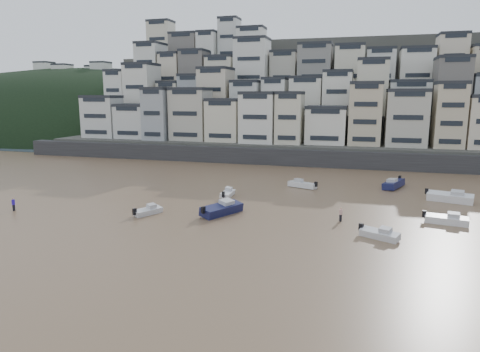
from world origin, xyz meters
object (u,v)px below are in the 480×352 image
(person_pink, at_px, (341,214))
(boat_b, at_px, (380,233))
(boat_f, at_px, (228,193))
(boat_d, at_px, (447,218))
(boat_g, at_px, (450,196))
(boat_j, at_px, (148,210))
(boat_c, at_px, (222,208))
(boat_i, at_px, (394,182))
(boat_h, at_px, (302,183))
(person_blue, at_px, (13,204))

(person_pink, bearing_deg, boat_b, -51.48)
(boat_f, distance_m, boat_b, 25.03)
(boat_d, relative_size, boat_b, 1.15)
(boat_g, bearing_deg, person_pink, -120.95)
(boat_g, distance_m, boat_d, 11.77)
(boat_j, height_order, boat_b, boat_b)
(boat_c, relative_size, boat_i, 1.01)
(boat_f, distance_m, person_pink, 18.68)
(boat_c, bearing_deg, boat_h, 5.24)
(boat_g, xyz_separation_m, boat_c, (-28.94, -14.91, 0.00))
(boat_g, height_order, boat_i, boat_g)
(boat_i, relative_size, person_pink, 3.71)
(boat_b, bearing_deg, person_pink, 155.30)
(boat_i, bearing_deg, boat_j, -29.52)
(boat_g, distance_m, person_blue, 59.27)
(boat_b, bearing_deg, boat_g, 89.00)
(boat_d, relative_size, person_blue, 2.96)
(boat_h, height_order, boat_b, boat_h)
(boat_c, relative_size, person_blue, 3.77)
(boat_i, xyz_separation_m, boat_h, (-14.27, -3.90, -0.18))
(boat_d, bearing_deg, person_blue, -161.12)
(boat_g, relative_size, boat_d, 1.27)
(boat_g, height_order, boat_j, boat_g)
(boat_j, relative_size, boat_b, 0.92)
(boat_c, height_order, person_blue, boat_c)
(boat_i, bearing_deg, boat_f, -39.93)
(boat_b, height_order, person_pink, person_pink)
(boat_c, relative_size, person_pink, 3.77)
(boat_c, distance_m, person_pink, 14.63)
(boat_j, bearing_deg, person_blue, 127.83)
(boat_g, relative_size, boat_i, 1.01)
(boat_b, distance_m, person_pink, 6.85)
(boat_h, bearing_deg, boat_i, -143.76)
(boat_b, bearing_deg, person_blue, -151.28)
(boat_h, xyz_separation_m, boat_b, (11.20, -22.90, -0.09))
(boat_f, bearing_deg, boat_h, -47.39)
(boat_j, distance_m, person_pink, 23.82)
(boat_h, height_order, person_pink, person_pink)
(boat_j, xyz_separation_m, person_pink, (23.53, 3.68, 0.31))
(boat_g, xyz_separation_m, person_blue, (-55.54, -20.70, -0.02))
(boat_c, bearing_deg, boat_i, -16.64)
(boat_g, height_order, boat_h, boat_g)
(boat_g, relative_size, boat_c, 0.99)
(boat_j, xyz_separation_m, boat_c, (8.94, 2.58, 0.33))
(boat_h, height_order, person_blue, person_blue)
(boat_h, xyz_separation_m, person_pink, (6.94, -17.54, 0.17))
(boat_d, height_order, boat_f, boat_d)
(boat_g, relative_size, person_pink, 3.75)
(boat_j, height_order, boat_f, boat_f)
(boat_j, bearing_deg, boat_i, -23.33)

